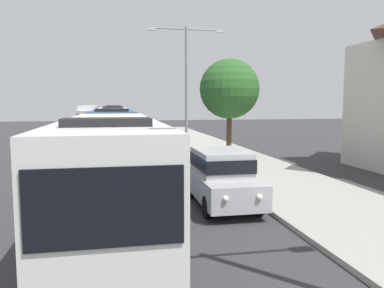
{
  "coord_description": "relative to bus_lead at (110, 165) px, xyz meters",
  "views": [
    {
      "loc": [
        -1.14,
        1.34,
        3.51
      ],
      "look_at": [
        1.66,
        15.44,
        1.99
      ],
      "focal_mm": 36.35,
      "sensor_mm": 36.0,
      "label": 1
    }
  ],
  "objects": [
    {
      "name": "bus_lead",
      "position": [
        0.0,
        0.0,
        0.0
      ],
      "size": [
        2.58,
        11.8,
        3.21
      ],
      "color": "silver",
      "rests_on": "ground_plane"
    },
    {
      "name": "bus_middle",
      "position": [
        -0.0,
        25.82,
        -0.0
      ],
      "size": [
        2.58,
        11.54,
        3.21
      ],
      "color": "silver",
      "rests_on": "ground_plane"
    },
    {
      "name": "white_suv",
      "position": [
        3.7,
        1.18,
        -0.66
      ],
      "size": [
        1.86,
        4.53,
        1.9
      ],
      "color": "#B7B7BC",
      "rests_on": "ground_plane"
    },
    {
      "name": "bus_second_in_line",
      "position": [
        -0.0,
        13.03,
        -0.0
      ],
      "size": [
        2.58,
        11.45,
        3.21
      ],
      "color": "#284C8C",
      "rests_on": "ground_plane"
    },
    {
      "name": "box_truck_oncoming",
      "position": [
        -3.3,
        40.95,
        0.02
      ],
      "size": [
        2.35,
        8.34,
        3.15
      ],
      "color": "#B7B7BC",
      "rests_on": "ground_plane"
    },
    {
      "name": "bus_fourth_in_line",
      "position": [
        -0.0,
        38.81,
        -0.0
      ],
      "size": [
        2.58,
        10.82,
        3.21
      ],
      "color": "maroon",
      "rests_on": "ground_plane"
    },
    {
      "name": "roadside_tree",
      "position": [
        7.16,
        11.84,
        2.67
      ],
      "size": [
        3.71,
        3.71,
        6.08
      ],
      "color": "#4C3823",
      "rests_on": "sidewalk"
    },
    {
      "name": "streetlamp_mid",
      "position": [
        5.4,
        17.05,
        3.84
      ],
      "size": [
        5.58,
        0.28,
        8.91
      ],
      "color": "gray",
      "rests_on": "sidewalk"
    }
  ]
}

